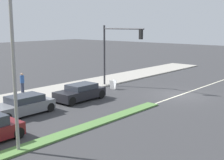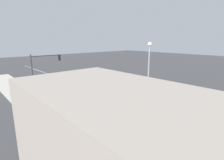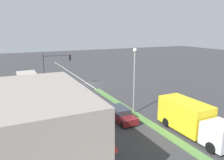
% 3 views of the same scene
% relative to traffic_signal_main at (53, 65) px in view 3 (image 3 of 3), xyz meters
% --- Properties ---
extents(ground_plane, '(160.00, 160.00, 0.00)m').
position_rel_traffic_signal_main_xyz_m(ground_plane, '(-6.12, 17.05, -3.90)').
color(ground_plane, '#38383A').
extents(sidewalk_right, '(4.00, 73.00, 0.12)m').
position_rel_traffic_signal_main_xyz_m(sidewalk_right, '(2.88, 17.55, -3.84)').
color(sidewalk_right, '#A8A399').
rests_on(sidewalk_right, ground).
extents(lane_marking_center, '(0.16, 60.00, 0.01)m').
position_rel_traffic_signal_main_xyz_m(lane_marking_center, '(-6.12, -0.95, -3.90)').
color(lane_marking_center, beige).
rests_on(lane_marking_center, ground).
extents(building_corner_store, '(6.09, 9.90, 5.75)m').
position_rel_traffic_signal_main_xyz_m(building_corner_store, '(4.75, 20.98, -0.90)').
color(building_corner_store, gray).
rests_on(building_corner_store, sidewalk_right).
extents(traffic_signal_main, '(4.59, 0.34, 5.60)m').
position_rel_traffic_signal_main_xyz_m(traffic_signal_main, '(0.00, 0.00, 0.00)').
color(traffic_signal_main, '#333338').
rests_on(traffic_signal_main, sidewalk_right).
extents(street_lamp, '(0.44, 0.44, 7.37)m').
position_rel_traffic_signal_main_xyz_m(street_lamp, '(-6.12, 14.35, 0.88)').
color(street_lamp, gray).
rests_on(street_lamp, median_strip).
extents(pedestrian, '(0.34, 0.34, 1.66)m').
position_rel_traffic_signal_main_xyz_m(pedestrian, '(4.26, 7.23, -2.91)').
color(pedestrian, '#282D42').
rests_on(pedestrian, sidewalk_right).
extents(warning_aframe_sign, '(0.45, 0.53, 0.84)m').
position_rel_traffic_signal_main_xyz_m(warning_aframe_sign, '(-0.36, 0.83, -3.47)').
color(warning_aframe_sign, silver).
rests_on(warning_aframe_sign, ground).
extents(delivery_truck, '(2.44, 7.50, 2.87)m').
position_rel_traffic_signal_main_xyz_m(delivery_truck, '(-8.32, 20.93, -2.43)').
color(delivery_truck, silver).
rests_on(delivery_truck, ground).
extents(sedan_dark, '(1.82, 4.02, 1.26)m').
position_rel_traffic_signal_main_xyz_m(sedan_dark, '(-1.12, 5.64, -3.28)').
color(sedan_dark, black).
rests_on(sedan_dark, ground).
extents(suv_grey, '(1.79, 4.04, 1.26)m').
position_rel_traffic_signal_main_xyz_m(suv_grey, '(-1.12, 10.76, -3.29)').
color(suv_grey, slate).
rests_on(suv_grey, ground).
extents(sedan_maroon, '(1.78, 4.57, 1.34)m').
position_rel_traffic_signal_main_xyz_m(sedan_maroon, '(-3.92, 15.26, -3.26)').
color(sedan_maroon, maroon).
rests_on(sedan_maroon, ground).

